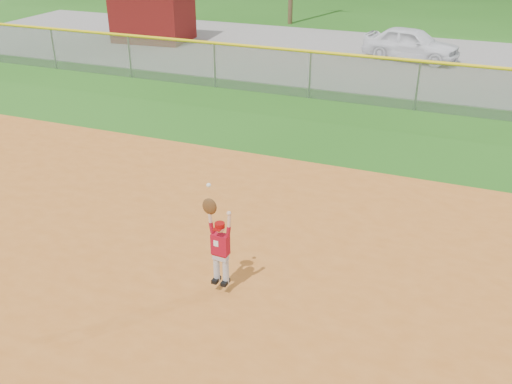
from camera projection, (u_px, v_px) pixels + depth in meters
ground at (328, 300)px, 9.01m from camera, size 120.00×120.00×0.00m
parking_strip at (435, 64)px, 22.28m from camera, size 44.00×10.00×0.03m
car_white_a at (411, 44)px, 22.50m from camera, size 3.98×2.21×1.28m
utility_shed at (152, 10)px, 25.51m from camera, size 3.79×3.06×2.69m
outfield_fence at (418, 82)px, 16.91m from camera, size 40.06×0.10×1.55m
ballplayer at (219, 243)px, 8.79m from camera, size 0.48×0.21×1.72m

